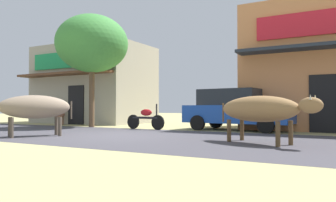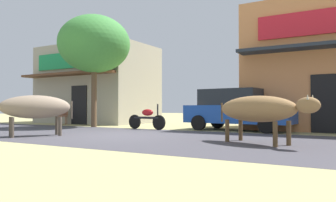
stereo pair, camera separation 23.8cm
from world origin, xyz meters
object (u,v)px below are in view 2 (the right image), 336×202
(parked_hatchback_car, at_px, (237,109))
(cow_near_brown, at_px, (34,107))
(roadside_tree, at_px, (94,44))
(cow_far_dark, at_px, (258,109))
(parked_motorcycle, at_px, (147,118))
(cafe_chair_near_tree, at_px, (63,115))

(parked_hatchback_car, height_order, cow_near_brown, parked_hatchback_car)
(roadside_tree, height_order, parked_hatchback_car, roadside_tree)
(cow_near_brown, relative_size, cow_far_dark, 0.92)
(parked_motorcycle, bearing_deg, cow_far_dark, -30.09)
(parked_motorcycle, distance_m, cow_near_brown, 4.76)
(cow_far_dark, bearing_deg, parked_hatchback_car, 114.33)
(cow_far_dark, xyz_separation_m, cafe_chair_near_tree, (-11.59, 4.22, -0.35))
(cow_near_brown, bearing_deg, roadside_tree, 111.22)
(roadside_tree, distance_m, cafe_chair_near_tree, 4.68)
(cafe_chair_near_tree, bearing_deg, parked_hatchback_car, 0.65)
(parked_motorcycle, relative_size, cow_near_brown, 0.74)
(parked_motorcycle, bearing_deg, parked_hatchback_car, 18.69)
(parked_hatchback_car, height_order, cafe_chair_near_tree, parked_hatchback_car)
(roadside_tree, relative_size, cow_far_dark, 1.88)
(roadside_tree, relative_size, parked_motorcycle, 2.78)
(parked_motorcycle, relative_size, cafe_chair_near_tree, 2.05)
(roadside_tree, height_order, parked_motorcycle, roadside_tree)
(parked_motorcycle, distance_m, cafe_chair_near_tree, 6.25)
(cow_near_brown, bearing_deg, cow_far_dark, 12.00)
(parked_hatchback_car, bearing_deg, cow_near_brown, -129.37)
(cow_near_brown, height_order, cafe_chair_near_tree, cow_near_brown)
(roadside_tree, height_order, cow_near_brown, roadside_tree)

